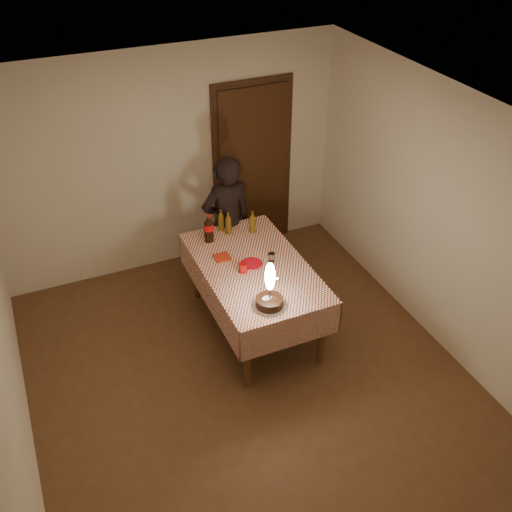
{
  "coord_description": "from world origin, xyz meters",
  "views": [
    {
      "loc": [
        -1.58,
        -3.76,
        4.27
      ],
      "look_at": [
        0.34,
        0.63,
        0.95
      ],
      "focal_mm": 42.0,
      "sensor_mm": 36.0,
      "label": 1
    }
  ],
  "objects_px": {
    "clear_cup": "(271,257)",
    "photographer": "(227,222)",
    "amber_bottle_left": "(221,221)",
    "amber_bottle_right": "(252,223)",
    "red_cup": "(243,268)",
    "dining_table": "(254,274)",
    "amber_bottle_mid": "(228,224)",
    "cola_bottle": "(209,228)",
    "birthday_cake": "(270,294)",
    "red_plate": "(252,264)"
  },
  "relations": [
    {
      "from": "amber_bottle_left",
      "to": "amber_bottle_mid",
      "type": "bearing_deg",
      "value": -60.47
    },
    {
      "from": "amber_bottle_right",
      "to": "photographer",
      "type": "bearing_deg",
      "value": 122.28
    },
    {
      "from": "birthday_cake",
      "to": "clear_cup",
      "type": "distance_m",
      "value": 0.71
    },
    {
      "from": "birthday_cake",
      "to": "red_cup",
      "type": "height_order",
      "value": "birthday_cake"
    },
    {
      "from": "clear_cup",
      "to": "amber_bottle_left",
      "type": "height_order",
      "value": "amber_bottle_left"
    },
    {
      "from": "red_cup",
      "to": "cola_bottle",
      "type": "distance_m",
      "value": 0.67
    },
    {
      "from": "amber_bottle_mid",
      "to": "amber_bottle_right",
      "type": "bearing_deg",
      "value": -18.28
    },
    {
      "from": "amber_bottle_left",
      "to": "amber_bottle_right",
      "type": "bearing_deg",
      "value": -29.73
    },
    {
      "from": "red_cup",
      "to": "cola_bottle",
      "type": "xyz_separation_m",
      "value": [
        -0.11,
        0.66,
        0.1
      ]
    },
    {
      "from": "dining_table",
      "to": "clear_cup",
      "type": "relative_size",
      "value": 19.11
    },
    {
      "from": "clear_cup",
      "to": "red_cup",
      "type": "bearing_deg",
      "value": -170.63
    },
    {
      "from": "dining_table",
      "to": "cola_bottle",
      "type": "bearing_deg",
      "value": 112.28
    },
    {
      "from": "clear_cup",
      "to": "amber_bottle_left",
      "type": "distance_m",
      "value": 0.79
    },
    {
      "from": "red_cup",
      "to": "photographer",
      "type": "xyz_separation_m",
      "value": [
        0.19,
        0.92,
        -0.05
      ]
    },
    {
      "from": "amber_bottle_right",
      "to": "cola_bottle",
      "type": "bearing_deg",
      "value": 177.16
    },
    {
      "from": "dining_table",
      "to": "amber_bottle_right",
      "type": "xyz_separation_m",
      "value": [
        0.24,
        0.59,
        0.22
      ]
    },
    {
      "from": "amber_bottle_left",
      "to": "photographer",
      "type": "distance_m",
      "value": 0.2
    },
    {
      "from": "dining_table",
      "to": "birthday_cake",
      "type": "distance_m",
      "value": 0.68
    },
    {
      "from": "clear_cup",
      "to": "photographer",
      "type": "bearing_deg",
      "value": 99.17
    },
    {
      "from": "red_plate",
      "to": "amber_bottle_left",
      "type": "bearing_deg",
      "value": 94.09
    },
    {
      "from": "birthday_cake",
      "to": "amber_bottle_right",
      "type": "bearing_deg",
      "value": 73.65
    },
    {
      "from": "cola_bottle",
      "to": "amber_bottle_left",
      "type": "relative_size",
      "value": 1.25
    },
    {
      "from": "dining_table",
      "to": "birthday_cake",
      "type": "xyz_separation_m",
      "value": [
        -0.12,
        -0.63,
        0.24
      ]
    },
    {
      "from": "photographer",
      "to": "birthday_cake",
      "type": "bearing_deg",
      "value": -96.51
    },
    {
      "from": "birthday_cake",
      "to": "photographer",
      "type": "xyz_separation_m",
      "value": [
        0.17,
        1.5,
        -0.13
      ]
    },
    {
      "from": "amber_bottle_right",
      "to": "amber_bottle_mid",
      "type": "height_order",
      "value": "same"
    },
    {
      "from": "dining_table",
      "to": "cola_bottle",
      "type": "height_order",
      "value": "cola_bottle"
    },
    {
      "from": "birthday_cake",
      "to": "amber_bottle_mid",
      "type": "bearing_deg",
      "value": 85.18
    },
    {
      "from": "dining_table",
      "to": "amber_bottle_right",
      "type": "distance_m",
      "value": 0.67
    },
    {
      "from": "amber_bottle_right",
      "to": "dining_table",
      "type": "bearing_deg",
      "value": -112.05
    },
    {
      "from": "cola_bottle",
      "to": "birthday_cake",
      "type": "bearing_deg",
      "value": -83.94
    },
    {
      "from": "birthday_cake",
      "to": "red_plate",
      "type": "relative_size",
      "value": 2.17
    },
    {
      "from": "birthday_cake",
      "to": "clear_cup",
      "type": "bearing_deg",
      "value": 63.82
    },
    {
      "from": "photographer",
      "to": "cola_bottle",
      "type": "bearing_deg",
      "value": -138.58
    },
    {
      "from": "dining_table",
      "to": "amber_bottle_mid",
      "type": "distance_m",
      "value": 0.7
    },
    {
      "from": "amber_bottle_left",
      "to": "dining_table",
      "type": "bearing_deg",
      "value": -85.51
    },
    {
      "from": "dining_table",
      "to": "photographer",
      "type": "xyz_separation_m",
      "value": [
        0.05,
        0.88,
        0.11
      ]
    },
    {
      "from": "birthday_cake",
      "to": "clear_cup",
      "type": "height_order",
      "value": "birthday_cake"
    },
    {
      "from": "birthday_cake",
      "to": "red_plate",
      "type": "xyz_separation_m",
      "value": [
        0.11,
        0.67,
        -0.13
      ]
    },
    {
      "from": "cola_bottle",
      "to": "amber_bottle_mid",
      "type": "relative_size",
      "value": 1.25
    },
    {
      "from": "red_cup",
      "to": "amber_bottle_left",
      "type": "xyz_separation_m",
      "value": [
        0.08,
        0.8,
        0.07
      ]
    },
    {
      "from": "cola_bottle",
      "to": "photographer",
      "type": "distance_m",
      "value": 0.43
    },
    {
      "from": "red_cup",
      "to": "amber_bottle_right",
      "type": "height_order",
      "value": "amber_bottle_right"
    },
    {
      "from": "red_cup",
      "to": "cola_bottle",
      "type": "bearing_deg",
      "value": 99.51
    },
    {
      "from": "red_plate",
      "to": "clear_cup",
      "type": "bearing_deg",
      "value": -9.33
    },
    {
      "from": "clear_cup",
      "to": "amber_bottle_left",
      "type": "bearing_deg",
      "value": 108.68
    },
    {
      "from": "red_plate",
      "to": "amber_bottle_mid",
      "type": "height_order",
      "value": "amber_bottle_mid"
    },
    {
      "from": "red_cup",
      "to": "clear_cup",
      "type": "relative_size",
      "value": 1.11
    },
    {
      "from": "amber_bottle_left",
      "to": "amber_bottle_mid",
      "type": "height_order",
      "value": "same"
    },
    {
      "from": "birthday_cake",
      "to": "photographer",
      "type": "relative_size",
      "value": 0.3
    }
  ]
}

